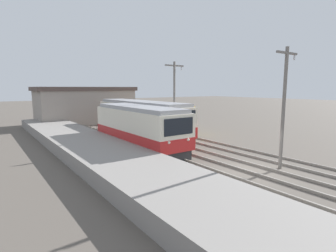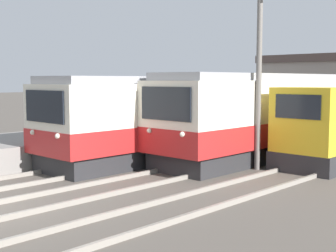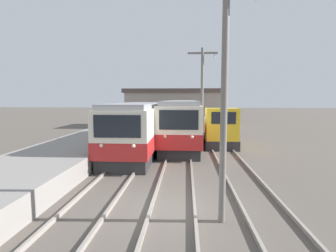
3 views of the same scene
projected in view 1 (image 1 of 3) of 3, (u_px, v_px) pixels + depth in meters
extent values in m
plane|color=#564F47|center=(249.00, 170.00, 15.42)|extent=(200.00, 200.00, 0.00)
cube|color=gray|center=(162.00, 185.00, 11.72)|extent=(4.50, 54.00, 0.92)
cube|color=gray|center=(209.00, 180.00, 13.48)|extent=(0.10, 60.00, 0.14)
cube|color=gray|center=(228.00, 175.00, 14.32)|extent=(0.10, 60.00, 0.14)
cube|color=gray|center=(244.00, 170.00, 15.11)|extent=(0.10, 60.00, 0.14)
cube|color=gray|center=(259.00, 166.00, 15.94)|extent=(0.10, 60.00, 0.14)
cube|color=gray|center=(274.00, 162.00, 16.85)|extent=(0.10, 60.00, 0.14)
cube|color=gray|center=(286.00, 158.00, 17.68)|extent=(0.10, 60.00, 0.14)
cube|color=#28282B|center=(139.00, 145.00, 20.64)|extent=(2.58, 9.61, 0.70)
cube|color=silver|center=(139.00, 125.00, 20.42)|extent=(2.80, 10.01, 2.42)
cube|color=red|center=(139.00, 135.00, 20.53)|extent=(2.84, 10.05, 0.87)
cube|color=black|center=(179.00, 127.00, 16.32)|extent=(2.24, 0.06, 1.06)
sphere|color=silver|center=(169.00, 142.00, 15.99)|extent=(0.18, 0.18, 0.18)
sphere|color=silver|center=(188.00, 140.00, 16.89)|extent=(0.18, 0.18, 0.18)
cube|color=#939399|center=(139.00, 108.00, 20.22)|extent=(2.46, 9.61, 0.28)
cube|color=#28282B|center=(141.00, 133.00, 25.95)|extent=(2.58, 12.94, 0.70)
cube|color=silver|center=(140.00, 117.00, 25.72)|extent=(2.80, 13.48, 2.54)
cube|color=red|center=(141.00, 125.00, 25.84)|extent=(2.84, 13.52, 0.91)
cube|color=black|center=(184.00, 118.00, 20.22)|extent=(2.24, 0.06, 1.12)
sphere|color=silver|center=(177.00, 131.00, 19.91)|extent=(0.18, 0.18, 0.18)
sphere|color=silver|center=(192.00, 129.00, 20.80)|extent=(0.18, 0.18, 0.18)
cube|color=#939399|center=(140.00, 102.00, 25.51)|extent=(2.46, 12.94, 0.28)
cube|color=#28282B|center=(170.00, 131.00, 26.97)|extent=(2.40, 4.95, 0.70)
cube|color=gold|center=(181.00, 118.00, 25.41)|extent=(2.28, 1.59, 2.30)
cube|color=black|center=(186.00, 114.00, 24.68)|extent=(1.68, 0.04, 0.83)
cube|color=gold|center=(166.00, 120.00, 27.45)|extent=(1.92, 3.27, 1.40)
cylinder|color=black|center=(166.00, 111.00, 27.32)|extent=(0.16, 0.16, 0.50)
cylinder|color=slate|center=(283.00, 109.00, 15.18)|extent=(0.20, 0.20, 7.08)
cube|color=slate|center=(287.00, 53.00, 14.72)|extent=(2.00, 0.12, 0.12)
cylinder|color=#B2B2B7|center=(294.00, 58.00, 15.21)|extent=(0.10, 0.10, 0.30)
cylinder|color=slate|center=(174.00, 102.00, 23.56)|extent=(0.20, 0.20, 7.08)
cube|color=slate|center=(174.00, 66.00, 23.10)|extent=(2.00, 0.12, 0.12)
cylinder|color=#B2B2B7|center=(181.00, 68.00, 23.59)|extent=(0.10, 0.10, 0.30)
cube|color=gray|center=(86.00, 107.00, 35.41)|extent=(12.00, 6.00, 4.41)
cube|color=#51423D|center=(85.00, 89.00, 35.06)|extent=(12.60, 6.30, 0.50)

